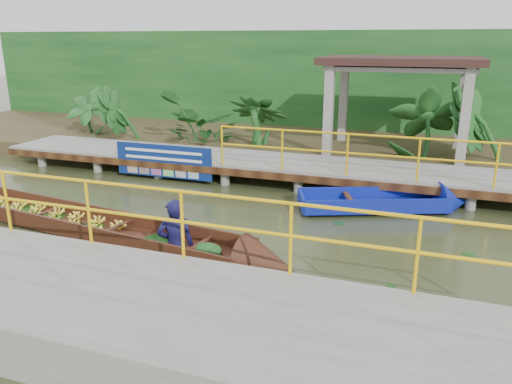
% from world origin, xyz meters
% --- Properties ---
extents(ground, '(80.00, 80.00, 0.00)m').
position_xyz_m(ground, '(0.00, 0.00, 0.00)').
color(ground, '#31361B').
rests_on(ground, ground).
extents(land_strip, '(30.00, 8.00, 0.45)m').
position_xyz_m(land_strip, '(0.00, 7.50, 0.23)').
color(land_strip, '#362E1B').
rests_on(land_strip, ground).
extents(far_dock, '(16.00, 2.06, 1.66)m').
position_xyz_m(far_dock, '(0.02, 3.43, 0.48)').
color(far_dock, slate).
rests_on(far_dock, ground).
extents(near_dock, '(18.00, 2.40, 1.73)m').
position_xyz_m(near_dock, '(1.00, -4.20, 0.30)').
color(near_dock, slate).
rests_on(near_dock, ground).
extents(pavilion, '(4.40, 3.00, 3.00)m').
position_xyz_m(pavilion, '(3.00, 6.30, 2.82)').
color(pavilion, slate).
rests_on(pavilion, ground).
extents(foliage_backdrop, '(30.00, 0.80, 4.00)m').
position_xyz_m(foliage_backdrop, '(0.00, 10.00, 2.00)').
color(foliage_backdrop, '#133D16').
rests_on(foliage_backdrop, ground).
extents(vendor_boat, '(9.47, 2.21, 2.22)m').
position_xyz_m(vendor_boat, '(-2.13, -1.32, 0.27)').
color(vendor_boat, black).
rests_on(vendor_boat, ground).
extents(moored_blue_boat, '(3.87, 2.31, 0.90)m').
position_xyz_m(moored_blue_boat, '(3.77, 2.27, 0.16)').
color(moored_blue_boat, navy).
rests_on(moored_blue_boat, ground).
extents(blue_banner, '(2.84, 0.04, 0.89)m').
position_xyz_m(blue_banner, '(-2.69, 2.48, 0.56)').
color(blue_banner, navy).
rests_on(blue_banner, ground).
extents(tropical_plants, '(14.50, 1.50, 1.87)m').
position_xyz_m(tropical_plants, '(-1.37, 5.30, 1.39)').
color(tropical_plants, '#133D16').
rests_on(tropical_plants, ground).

